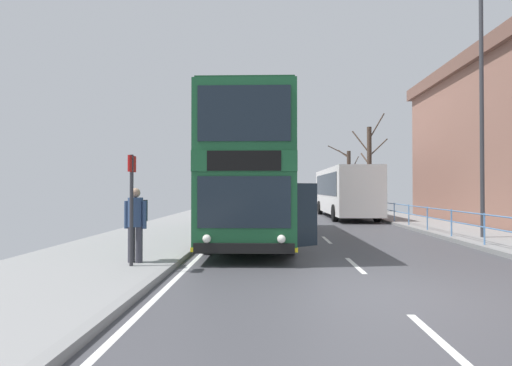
{
  "coord_description": "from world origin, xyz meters",
  "views": [
    {
      "loc": [
        -2.05,
        -7.16,
        1.83
      ],
      "look_at": [
        -2.53,
        7.41,
        2.04
      ],
      "focal_mm": 28.35,
      "sensor_mm": 36.0,
      "label": 1
    }
  ],
  "objects_px": {
    "pedestrian_with_backpack": "(136,219)",
    "street_lamp_far_side": "(482,91)",
    "background_bus_far_lane": "(345,191)",
    "bus_stop_sign_near": "(132,197)",
    "bare_tree_far_00": "(369,166)",
    "double_decker_bus_main": "(252,174)",
    "bare_tree_far_01": "(349,177)"
  },
  "relations": [
    {
      "from": "bus_stop_sign_near",
      "to": "bare_tree_far_00",
      "type": "height_order",
      "value": "bare_tree_far_00"
    },
    {
      "from": "pedestrian_with_backpack",
      "to": "street_lamp_far_side",
      "type": "bearing_deg",
      "value": 26.09
    },
    {
      "from": "pedestrian_with_backpack",
      "to": "double_decker_bus_main",
      "type": "bearing_deg",
      "value": 65.84
    },
    {
      "from": "bus_stop_sign_near",
      "to": "street_lamp_far_side",
      "type": "xyz_separation_m",
      "value": [
        10.49,
        5.62,
        3.6
      ]
    },
    {
      "from": "double_decker_bus_main",
      "to": "bare_tree_far_01",
      "type": "distance_m",
      "value": 24.93
    },
    {
      "from": "double_decker_bus_main",
      "to": "pedestrian_with_backpack",
      "type": "bearing_deg",
      "value": -114.16
    },
    {
      "from": "street_lamp_far_side",
      "to": "bare_tree_far_01",
      "type": "height_order",
      "value": "street_lamp_far_side"
    },
    {
      "from": "background_bus_far_lane",
      "to": "pedestrian_with_backpack",
      "type": "height_order",
      "value": "background_bus_far_lane"
    },
    {
      "from": "bus_stop_sign_near",
      "to": "street_lamp_far_side",
      "type": "distance_m",
      "value": 12.43
    },
    {
      "from": "bus_stop_sign_near",
      "to": "bare_tree_far_01",
      "type": "xyz_separation_m",
      "value": [
        10.49,
        29.5,
        1.29
      ]
    },
    {
      "from": "bus_stop_sign_near",
      "to": "street_lamp_far_side",
      "type": "relative_size",
      "value": 0.27
    },
    {
      "from": "double_decker_bus_main",
      "to": "bare_tree_far_00",
      "type": "relative_size",
      "value": 1.48
    },
    {
      "from": "bus_stop_sign_near",
      "to": "background_bus_far_lane",
      "type": "bearing_deg",
      "value": 65.51
    },
    {
      "from": "background_bus_far_lane",
      "to": "pedestrian_with_backpack",
      "type": "bearing_deg",
      "value": -115.21
    },
    {
      "from": "background_bus_far_lane",
      "to": "pedestrian_with_backpack",
      "type": "distance_m",
      "value": 18.53
    },
    {
      "from": "double_decker_bus_main",
      "to": "background_bus_far_lane",
      "type": "relative_size",
      "value": 1.06
    },
    {
      "from": "background_bus_far_lane",
      "to": "street_lamp_far_side",
      "type": "height_order",
      "value": "street_lamp_far_side"
    },
    {
      "from": "pedestrian_with_backpack",
      "to": "bare_tree_far_00",
      "type": "distance_m",
      "value": 23.88
    },
    {
      "from": "background_bus_far_lane",
      "to": "bare_tree_far_01",
      "type": "bearing_deg",
      "value": 77.81
    },
    {
      "from": "bus_stop_sign_near",
      "to": "street_lamp_far_side",
      "type": "height_order",
      "value": "street_lamp_far_side"
    },
    {
      "from": "bus_stop_sign_near",
      "to": "bare_tree_far_00",
      "type": "distance_m",
      "value": 24.22
    },
    {
      "from": "background_bus_far_lane",
      "to": "bus_stop_sign_near",
      "type": "bearing_deg",
      "value": -114.49
    },
    {
      "from": "street_lamp_far_side",
      "to": "double_decker_bus_main",
      "type": "bearing_deg",
      "value": 177.79
    },
    {
      "from": "background_bus_far_lane",
      "to": "double_decker_bus_main",
      "type": "bearing_deg",
      "value": -115.71
    },
    {
      "from": "street_lamp_far_side",
      "to": "bare_tree_far_01",
      "type": "xyz_separation_m",
      "value": [
        -0.0,
        23.89,
        -2.31
      ]
    },
    {
      "from": "street_lamp_far_side",
      "to": "bare_tree_far_01",
      "type": "distance_m",
      "value": 24.0
    },
    {
      "from": "double_decker_bus_main",
      "to": "bare_tree_far_00",
      "type": "distance_m",
      "value": 17.81
    },
    {
      "from": "background_bus_far_lane",
      "to": "pedestrian_with_backpack",
      "type": "xyz_separation_m",
      "value": [
        -7.89,
        -16.76,
        -0.56
      ]
    },
    {
      "from": "bare_tree_far_00",
      "to": "background_bus_far_lane",
      "type": "bearing_deg",
      "value": -120.79
    },
    {
      "from": "background_bus_far_lane",
      "to": "bare_tree_far_00",
      "type": "bearing_deg",
      "value": 59.21
    },
    {
      "from": "street_lamp_far_side",
      "to": "bare_tree_far_00",
      "type": "xyz_separation_m",
      "value": [
        0.04,
        16.11,
        -1.74
      ]
    },
    {
      "from": "background_bus_far_lane",
      "to": "bare_tree_far_01",
      "type": "height_order",
      "value": "bare_tree_far_01"
    }
  ]
}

